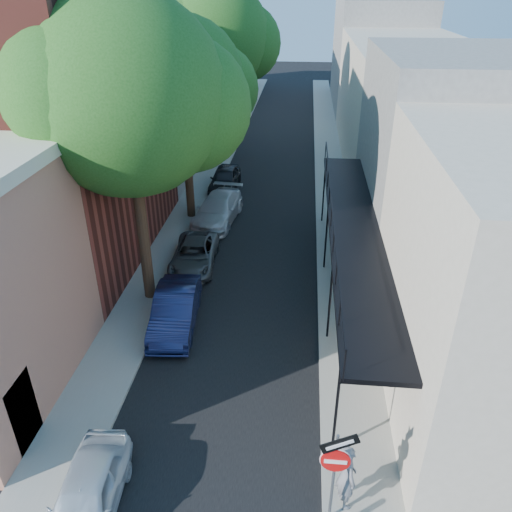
% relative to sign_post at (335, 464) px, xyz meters
% --- Properties ---
extents(road_surface, '(6.00, 64.00, 0.01)m').
position_rel_sign_post_xyz_m(road_surface, '(-3.16, 29.03, -2.03)').
color(road_surface, black).
rests_on(road_surface, ground).
extents(sidewalk_left, '(2.00, 64.00, 0.12)m').
position_rel_sign_post_xyz_m(sidewalk_left, '(-7.16, 29.03, -1.98)').
color(sidewalk_left, gray).
rests_on(sidewalk_left, ground).
extents(sidewalk_right, '(2.00, 64.00, 0.12)m').
position_rel_sign_post_xyz_m(sidewalk_right, '(0.84, 29.03, -1.98)').
color(sidewalk_right, gray).
rests_on(sidewalk_right, ground).
extents(buildings_left, '(10.10, 59.10, 12.00)m').
position_rel_sign_post_xyz_m(buildings_left, '(-12.46, 27.79, 2.90)').
color(buildings_left, '#B4715C').
rests_on(buildings_left, ground).
extents(buildings_right, '(9.80, 55.00, 10.00)m').
position_rel_sign_post_xyz_m(buildings_right, '(5.83, 28.51, 2.39)').
color(buildings_right, beige).
rests_on(buildings_right, ground).
extents(sign_post, '(0.89, 0.17, 2.99)m').
position_rel_sign_post_xyz_m(sign_post, '(0.00, 0.00, 0.00)').
color(sign_post, '#595B60').
rests_on(sign_post, ground).
extents(oak_near, '(7.48, 6.80, 11.42)m').
position_rel_sign_post_xyz_m(oak_near, '(-6.53, 9.29, 5.84)').
color(oak_near, '#352215').
rests_on(oak_near, ground).
extents(oak_mid, '(6.60, 6.00, 10.20)m').
position_rel_sign_post_xyz_m(oak_mid, '(-6.58, 17.26, 5.02)').
color(oak_mid, '#352215').
rests_on(oak_mid, ground).
extents(oak_far, '(7.70, 7.00, 11.90)m').
position_rel_sign_post_xyz_m(oak_far, '(-6.51, 26.30, 6.22)').
color(oak_far, '#352215').
rests_on(oak_far, ground).
extents(parked_car_a, '(1.75, 3.81, 1.26)m').
position_rel_sign_post_xyz_m(parked_car_a, '(-5.76, -0.37, -1.40)').
color(parked_car_a, silver).
rests_on(parked_car_a, ground).
extents(parked_car_b, '(1.83, 4.36, 1.40)m').
position_rel_sign_post_xyz_m(parked_car_b, '(-5.46, 7.31, -1.34)').
color(parked_car_b, '#151B42').
rests_on(parked_car_b, ground).
extents(parked_car_c, '(2.10, 4.21, 1.14)m').
position_rel_sign_post_xyz_m(parked_car_c, '(-5.68, 11.79, -1.46)').
color(parked_car_c, '#4C4F52').
rests_on(parked_car_c, ground).
extents(parked_car_d, '(2.49, 5.03, 1.41)m').
position_rel_sign_post_xyz_m(parked_car_d, '(-5.41, 16.66, -1.33)').
color(parked_car_d, silver).
rests_on(parked_car_d, ground).
extents(parked_car_e, '(1.71, 4.10, 1.39)m').
position_rel_sign_post_xyz_m(parked_car_e, '(-5.76, 21.41, -1.34)').
color(parked_car_e, black).
rests_on(parked_car_e, ground).
extents(pedestrian, '(0.65, 0.80, 1.90)m').
position_rel_sign_post_xyz_m(pedestrian, '(0.35, 0.48, -0.97)').
color(pedestrian, slate).
rests_on(pedestrian, sidewalk_right).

